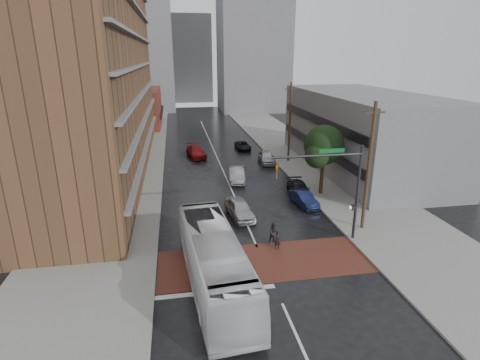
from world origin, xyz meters
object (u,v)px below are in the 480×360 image
object	(u,v)px
transit_bus	(214,261)
suv_travel	(243,146)
car_travel_b	(237,175)
pedestrian_a	(278,240)
car_travel_a	(240,209)
car_parked_mid	(299,189)
pedestrian_b	(274,233)
car_travel_c	(196,152)
car_parked_near	(304,199)
car_parked_far	(267,157)

from	to	relation	value
transit_bus	suv_travel	size ratio (longest dim) A/B	2.95
car_travel_b	pedestrian_a	bearing A→B (deg)	-82.12
car_travel_a	car_parked_mid	xyz separation A→B (m)	(6.63, 4.14, -0.12)
car_parked_mid	transit_bus	bearing A→B (deg)	-122.41
pedestrian_b	car_travel_c	xyz separation A→B (m)	(-4.07, 25.53, -0.05)
car_travel_a	car_travel_b	distance (m)	9.55
car_travel_b	car_parked_mid	world-z (taller)	car_travel_b
car_parked_mid	pedestrian_a	bearing A→B (deg)	-113.02
transit_bus	car_travel_a	xyz separation A→B (m)	(3.16, 9.55, -0.92)
car_travel_b	suv_travel	distance (m)	14.61
car_travel_b	suv_travel	bearing A→B (deg)	83.41
car_travel_b	car_travel_c	size ratio (longest dim) A/B	0.92
pedestrian_a	car_parked_near	world-z (taller)	pedestrian_a
pedestrian_b	car_parked_far	distance (m)	21.49
pedestrian_a	car_parked_near	xyz separation A→B (m)	(4.49, 7.44, -0.08)
transit_bus	car_travel_b	distance (m)	19.55
car_parked_near	car_parked_far	distance (m)	14.48
car_travel_c	car_parked_mid	xyz separation A→B (m)	(9.04, -16.47, -0.08)
pedestrian_a	pedestrian_b	xyz separation A→B (m)	(-0.06, 0.92, 0.05)
suv_travel	car_parked_mid	bearing A→B (deg)	-85.20
transit_bus	car_travel_a	bearing A→B (deg)	66.85
car_travel_b	car_parked_far	world-z (taller)	car_parked_far
pedestrian_b	car_parked_near	world-z (taller)	pedestrian_b
car_travel_b	suv_travel	xyz separation A→B (m)	(3.26, 14.24, -0.19)
pedestrian_a	car_parked_mid	world-z (taller)	pedestrian_a
car_parked_far	car_parked_mid	bearing A→B (deg)	-84.64
car_parked_near	car_travel_a	bearing A→B (deg)	-174.19
car_travel_b	suv_travel	size ratio (longest dim) A/B	1.12
pedestrian_a	car_travel_c	size ratio (longest dim) A/B	0.29
transit_bus	pedestrian_b	size ratio (longest dim) A/B	7.85
car_parked_far	car_travel_b	bearing A→B (deg)	-123.30
suv_travel	car_parked_far	xyz separation A→B (m)	(1.69, -7.63, 0.19)
transit_bus	car_travel_c	size ratio (longest dim) A/B	2.42
car_travel_a	car_parked_far	size ratio (longest dim) A/B	1.00
car_travel_b	car_parked_near	world-z (taller)	car_travel_b
pedestrian_a	suv_travel	size ratio (longest dim) A/B	0.35
pedestrian_a	car_travel_c	world-z (taller)	car_travel_c
pedestrian_a	suv_travel	bearing A→B (deg)	72.65
transit_bus	car_parked_far	world-z (taller)	transit_bus
car_travel_c	car_travel_a	bearing A→B (deg)	-93.21
car_travel_a	car_parked_near	size ratio (longest dim) A/B	1.16
suv_travel	pedestrian_b	bearing A→B (deg)	-97.04
car_parked_near	car_parked_mid	xyz separation A→B (m)	(0.42, 2.55, 0.01)
car_travel_a	car_parked_mid	bearing A→B (deg)	24.36
car_travel_a	suv_travel	xyz separation A→B (m)	(4.56, 23.71, -0.19)
car_travel_b	car_travel_c	world-z (taller)	car_travel_b
car_travel_c	car_parked_near	bearing A→B (deg)	-75.49
car_parked_near	car_parked_mid	size ratio (longest dim) A/B	0.87
car_parked_near	car_parked_far	xyz separation A→B (m)	(0.04, 14.48, 0.12)
pedestrian_a	car_travel_a	size ratio (longest dim) A/B	0.32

